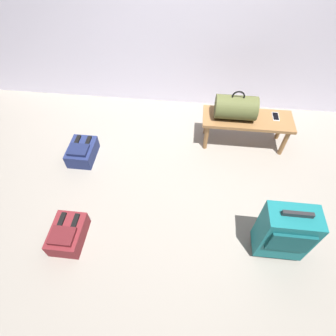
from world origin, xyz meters
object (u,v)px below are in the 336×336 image
(bench, at_px, (247,122))
(backpack_navy, at_px, (82,152))
(cell_phone, at_px, (276,116))
(backpack_maroon, at_px, (68,234))
(duffel_bag_olive, at_px, (236,107))
(suitcase_upright_teal, at_px, (285,232))

(bench, bearing_deg, backpack_navy, -166.62)
(bench, xyz_separation_m, cell_phone, (0.31, 0.05, 0.06))
(backpack_maroon, distance_m, backpack_navy, 1.02)
(duffel_bag_olive, height_order, backpack_maroon, duffel_bag_olive)
(duffel_bag_olive, relative_size, backpack_navy, 1.16)
(cell_phone, bearing_deg, backpack_navy, -167.15)
(bench, distance_m, suitcase_upright_teal, 1.35)
(backpack_navy, bearing_deg, suitcase_upright_teal, -23.66)
(cell_phone, distance_m, suitcase_upright_teal, 1.39)
(cell_phone, relative_size, suitcase_upright_teal, 0.23)
(duffel_bag_olive, relative_size, suitcase_upright_teal, 0.69)
(cell_phone, relative_size, backpack_maroon, 0.38)
(backpack_maroon, bearing_deg, bench, 40.96)
(cell_phone, xyz_separation_m, suitcase_upright_teal, (-0.10, -1.38, -0.07))
(bench, bearing_deg, backpack_maroon, -139.04)
(cell_phone, distance_m, backpack_navy, 2.22)
(backpack_maroon, bearing_deg, cell_phone, 37.22)
(bench, height_order, backpack_maroon, bench)
(cell_phone, relative_size, backpack_navy, 0.38)
(cell_phone, bearing_deg, backpack_maroon, -142.78)
(bench, distance_m, cell_phone, 0.32)
(duffel_bag_olive, distance_m, suitcase_upright_teal, 1.40)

